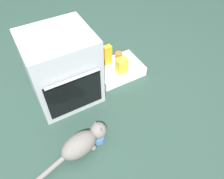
{
  "coord_description": "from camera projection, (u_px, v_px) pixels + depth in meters",
  "views": [
    {
      "loc": [
        -0.39,
        -1.26,
        1.82
      ],
      "look_at": [
        0.31,
        -0.02,
        0.25
      ],
      "focal_mm": 35.31,
      "sensor_mm": 36.0,
      "label": 1
    }
  ],
  "objects": [
    {
      "name": "sauce_jar",
      "position": [
        119.0,
        58.0,
        2.54
      ],
      "size": [
        0.08,
        0.08,
        0.14
      ],
      "primitive_type": "cylinder",
      "color": "#D16023",
      "rests_on": "pantry_cabinet"
    },
    {
      "name": "ground",
      "position": [
        84.0,
        116.0,
        2.21
      ],
      "size": [
        8.0,
        8.0,
        0.0
      ],
      "primitive_type": "plane",
      "color": "#284238"
    },
    {
      "name": "snack_bag",
      "position": [
        122.0,
        65.0,
        2.42
      ],
      "size": [
        0.12,
        0.09,
        0.18
      ],
      "primitive_type": "cube",
      "color": "yellow",
      "rests_on": "pantry_cabinet"
    },
    {
      "name": "juice_carton",
      "position": [
        107.0,
        55.0,
        2.49
      ],
      "size": [
        0.09,
        0.06,
        0.24
      ],
      "primitive_type": "cube",
      "color": "orange",
      "rests_on": "pantry_cabinet"
    },
    {
      "name": "food_bowl",
      "position": [
        97.0,
        137.0,
        2.02
      ],
      "size": [
        0.13,
        0.13,
        0.08
      ],
      "color": "#4C7AB7",
      "rests_on": "ground"
    },
    {
      "name": "pantry_cabinet",
      "position": [
        118.0,
        69.0,
        2.59
      ],
      "size": [
        0.53,
        0.39,
        0.11
      ],
      "primitive_type": "cube",
      "color": "white",
      "rests_on": "ground"
    },
    {
      "name": "oven",
      "position": [
        62.0,
        69.0,
        2.13
      ],
      "size": [
        0.62,
        0.61,
        0.75
      ],
      "color": "#B7BABF",
      "rests_on": "ground"
    },
    {
      "name": "cat",
      "position": [
        83.0,
        142.0,
        1.89
      ],
      "size": [
        0.7,
        0.26,
        0.22
      ],
      "rotation": [
        0.0,
        0.0,
        0.19
      ],
      "color": "slate",
      "rests_on": "ground"
    }
  ]
}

